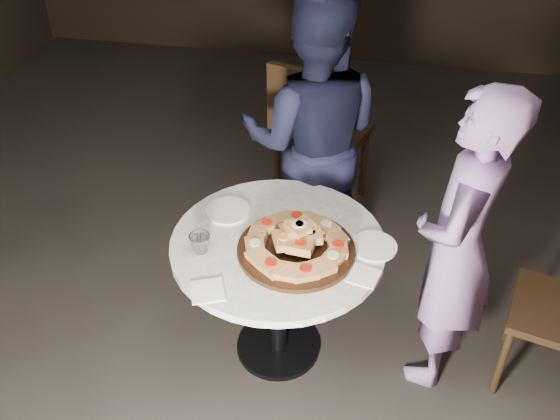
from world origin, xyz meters
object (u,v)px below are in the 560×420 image
(diner_teal, at_px, (457,247))
(serving_board, at_px, (296,250))
(water_glass, at_px, (200,243))
(chair_far, at_px, (316,131))
(diner_navy, at_px, (312,139))
(table, at_px, (278,263))
(focaccia_pile, at_px, (297,241))

(diner_teal, bearing_deg, serving_board, -64.56)
(water_glass, distance_m, chair_far, 1.31)
(water_glass, height_order, diner_navy, diner_navy)
(table, bearing_deg, diner_teal, 4.30)
(serving_board, distance_m, water_glass, 0.40)
(table, relative_size, serving_board, 2.44)
(serving_board, relative_size, water_glass, 5.46)
(diner_navy, height_order, diner_teal, diner_navy)
(diner_navy, bearing_deg, water_glass, 64.72)
(diner_teal, bearing_deg, chair_far, -129.92)
(chair_far, height_order, diner_navy, diner_navy)
(table, relative_size, focaccia_pile, 2.74)
(table, bearing_deg, diner_navy, 86.64)
(table, bearing_deg, serving_board, -31.60)
(chair_far, height_order, diner_teal, diner_teal)
(serving_board, bearing_deg, table, 148.40)
(chair_far, xyz_separation_m, diner_navy, (0.03, -0.42, 0.19))
(table, relative_size, diner_navy, 0.78)
(water_glass, distance_m, diner_navy, 0.91)
(water_glass, bearing_deg, serving_board, 9.80)
(focaccia_pile, distance_m, diner_navy, 0.77)
(focaccia_pile, bearing_deg, diner_navy, 93.66)
(chair_far, bearing_deg, focaccia_pile, 111.96)
(chair_far, distance_m, diner_teal, 1.32)
(table, height_order, focaccia_pile, focaccia_pile)
(diner_teal, bearing_deg, diner_navy, -117.49)
(focaccia_pile, height_order, diner_navy, diner_navy)
(focaccia_pile, relative_size, diner_navy, 0.28)
(diner_navy, xyz_separation_m, diner_teal, (0.70, -0.66, -0.05))
(table, xyz_separation_m, serving_board, (0.09, -0.05, 0.14))
(serving_board, relative_size, chair_far, 0.49)
(focaccia_pile, distance_m, diner_teal, 0.66)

